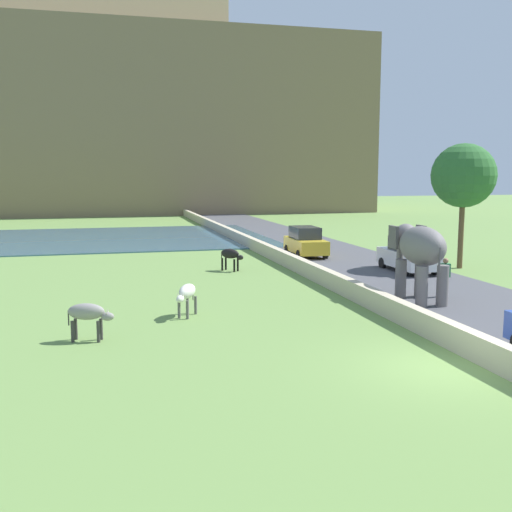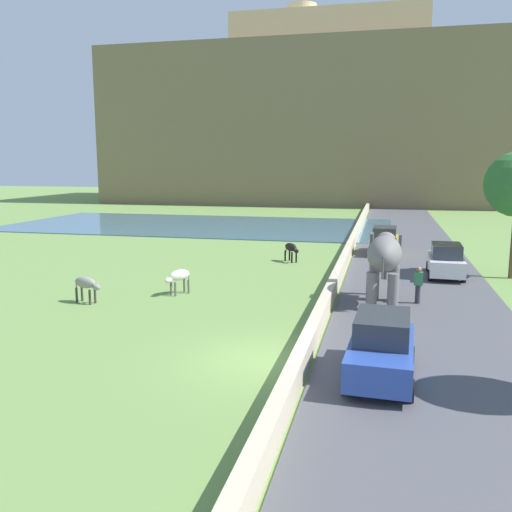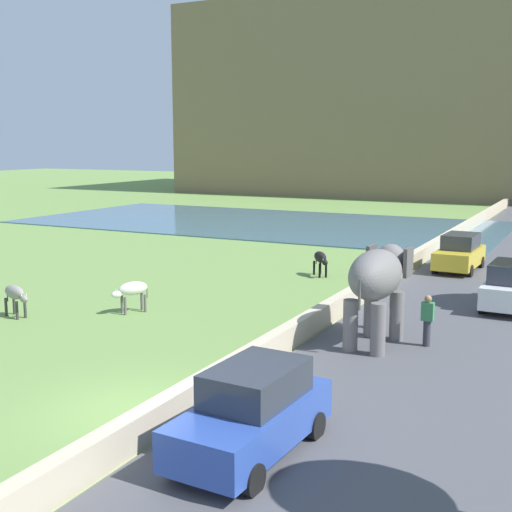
% 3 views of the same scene
% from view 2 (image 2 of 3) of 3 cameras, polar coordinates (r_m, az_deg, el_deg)
% --- Properties ---
extents(ground_plane, '(220.00, 220.00, 0.00)m').
position_cam_2_polar(ground_plane, '(16.95, 0.99, -10.79)').
color(ground_plane, '#6B8E47').
extents(road_surface, '(7.00, 120.00, 0.06)m').
position_cam_2_polar(road_surface, '(36.04, 15.70, -0.10)').
color(road_surface, '#4C4C51').
rests_on(road_surface, ground).
extents(barrier_wall, '(0.40, 110.00, 0.75)m').
position_cam_2_polar(barrier_wall, '(34.05, 9.46, 0.16)').
color(barrier_wall, beige).
rests_on(barrier_wall, ground).
extents(lake, '(36.00, 18.00, 0.08)m').
position_cam_2_polar(lake, '(52.99, -5.94, 3.24)').
color(lake, '#426B84').
rests_on(lake, ground).
extents(hill_distant, '(64.00, 28.00, 22.40)m').
position_cam_2_polar(hill_distant, '(88.32, 7.37, 13.02)').
color(hill_distant, '#7F6B4C').
rests_on(hill_distant, ground).
extents(fort_on_hill, '(29.63, 8.00, 7.34)m').
position_cam_2_polar(fort_on_hill, '(90.31, 7.45, 22.07)').
color(fort_on_hill, '#D6BC89').
rests_on(fort_on_hill, hill_distant).
extents(elephant, '(1.50, 3.49, 2.99)m').
position_cam_2_polar(elephant, '(23.36, 13.26, -0.17)').
color(elephant, slate).
rests_on(elephant, ground).
extents(person_beside_elephant, '(0.36, 0.22, 1.63)m').
position_cam_2_polar(person_beside_elephant, '(24.04, 16.57, -2.87)').
color(person_beside_elephant, '#33333D').
rests_on(person_beside_elephant, ground).
extents(car_yellow, '(1.91, 4.06, 1.80)m').
position_cam_2_polar(car_yellow, '(36.78, 13.26, 1.56)').
color(car_yellow, gold).
rests_on(car_yellow, ground).
extents(car_blue, '(1.94, 4.08, 1.80)m').
position_cam_2_polar(car_blue, '(15.66, 12.96, -9.31)').
color(car_blue, '#2D4CA8').
rests_on(car_blue, ground).
extents(car_white, '(1.90, 4.06, 1.80)m').
position_cam_2_polar(car_white, '(30.18, 19.19, -0.46)').
color(car_white, white).
rests_on(car_white, ground).
extents(cow_grey, '(1.42, 0.71, 1.15)m').
position_cam_2_polar(cow_grey, '(24.42, -17.31, -2.80)').
color(cow_grey, gray).
rests_on(cow_grey, ground).
extents(cow_black, '(1.17, 1.26, 1.15)m').
position_cam_2_polar(cow_black, '(33.12, 3.70, 0.81)').
color(cow_black, black).
rests_on(cow_black, ground).
extents(cow_white, '(0.99, 1.37, 1.15)m').
position_cam_2_polar(cow_white, '(25.08, -8.07, -2.13)').
color(cow_white, silver).
rests_on(cow_white, ground).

